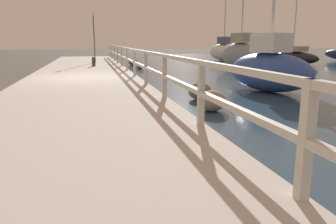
# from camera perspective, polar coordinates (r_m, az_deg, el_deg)

# --- Properties ---
(ground_plane) EXTENTS (120.00, 120.00, 0.00)m
(ground_plane) POSITION_cam_1_polar(r_m,az_deg,el_deg) (13.20, -14.58, 4.53)
(ground_plane) COLOR #4C473D
(dock_walkway) EXTENTS (4.27, 36.00, 0.33)m
(dock_walkway) POSITION_cam_1_polar(r_m,az_deg,el_deg) (13.18, -14.61, 5.23)
(dock_walkway) COLOR beige
(dock_walkway) RESTS_ON ground
(railing) EXTENTS (0.10, 32.50, 1.06)m
(railing) POSITION_cam_1_polar(r_m,az_deg,el_deg) (13.22, -5.86, 9.41)
(railing) COLOR beige
(railing) RESTS_ON dock_walkway
(boulder_far_strip) EXTENTS (0.68, 0.61, 0.51)m
(boulder_far_strip) POSITION_cam_1_polar(r_m,az_deg,el_deg) (9.65, 5.55, 3.68)
(boulder_far_strip) COLOR slate
(boulder_far_strip) RESTS_ON ground
(boulder_upstream) EXTENTS (0.47, 0.42, 0.35)m
(boulder_upstream) POSITION_cam_1_polar(r_m,az_deg,el_deg) (20.56, -4.92, 7.99)
(boulder_upstream) COLOR gray
(boulder_upstream) RESTS_ON ground
(boulder_near_dock) EXTENTS (0.70, 0.63, 0.52)m
(boulder_near_dock) POSITION_cam_1_polar(r_m,az_deg,el_deg) (8.03, 7.68, 1.94)
(boulder_near_dock) COLOR gray
(boulder_near_dock) RESTS_ON ground
(boulder_water_edge) EXTENTS (0.66, 0.59, 0.49)m
(boulder_water_edge) POSITION_cam_1_polar(r_m,az_deg,el_deg) (23.70, -6.13, 8.69)
(boulder_water_edge) COLOR #666056
(boulder_water_edge) RESTS_ON ground
(mooring_bollard) EXTENTS (0.19, 0.19, 0.52)m
(mooring_bollard) POSITION_cam_1_polar(r_m,az_deg,el_deg) (18.63, -12.83, 8.57)
(mooring_bollard) COLOR #333338
(mooring_bollard) RESTS_ON dock_walkway
(dock_lamp) EXTENTS (0.24, 0.24, 3.16)m
(dock_lamp) POSITION_cam_1_polar(r_m,az_deg,el_deg) (21.93, -12.82, 14.24)
(dock_lamp) COLOR #514C47
(dock_lamp) RESTS_ON dock_walkway
(sailboat_white) EXTENTS (2.01, 4.08, 8.28)m
(sailboat_white) POSITION_cam_1_polar(r_m,az_deg,el_deg) (29.25, 9.70, 10.42)
(sailboat_white) COLOR white
(sailboat_white) RESTS_ON water_surface
(sailboat_gray) EXTENTS (1.50, 4.21, 7.79)m
(sailboat_gray) POSITION_cam_1_polar(r_m,az_deg,el_deg) (20.75, 12.56, 9.83)
(sailboat_gray) COLOR gray
(sailboat_gray) RESTS_ON water_surface
(sailboat_blue) EXTENTS (2.55, 3.50, 6.40)m
(sailboat_blue) POSITION_cam_1_polar(r_m,az_deg,el_deg) (11.59, 17.27, 7.18)
(sailboat_blue) COLOR #2D4C9E
(sailboat_blue) RESTS_ON water_surface
(sailboat_black) EXTENTS (2.04, 5.19, 6.32)m
(sailboat_black) POSITION_cam_1_polar(r_m,az_deg,el_deg) (26.54, 20.86, 9.03)
(sailboat_black) COLOR black
(sailboat_black) RESTS_ON water_surface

